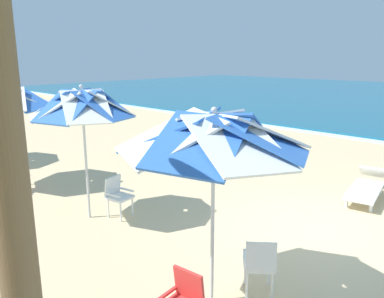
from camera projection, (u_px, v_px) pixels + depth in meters
ground_plane at (316, 230)px, 7.48m from camera, size 80.00×80.00×0.00m
beach_umbrella_0 at (214, 135)px, 4.75m from camera, size 2.47×2.47×2.71m
plastic_chair_1 at (260, 263)px, 5.36m from camera, size 0.63×0.63×0.87m
beach_umbrella_1 at (82, 105)px, 7.53m from camera, size 2.11×2.11×2.78m
plastic_chair_2 at (118, 194)px, 8.03m from camera, size 0.53×0.51×0.87m
beach_umbrella_2 at (6, 99)px, 9.56m from camera, size 2.38×2.38×2.63m
plastic_chair_3 at (7, 173)px, 9.43m from camera, size 0.63×0.62×0.87m
sun_lounger_1 at (366, 187)px, 9.13m from camera, size 0.99×2.22×0.62m
palm_tree_1 at (7, 133)px, 2.39m from camera, size 2.94×2.92×4.45m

